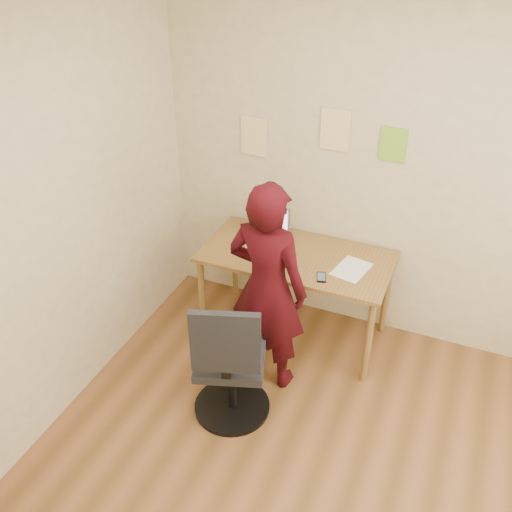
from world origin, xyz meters
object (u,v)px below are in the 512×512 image
at_px(desk, 296,265).
at_px(person, 267,288).
at_px(phone, 321,277).
at_px(laptop, 268,237).
at_px(office_chair, 230,369).

xyz_separation_m(desk, person, (-0.03, -0.52, 0.12)).
bearing_deg(desk, phone, -39.37).
height_order(laptop, person, person).
bearing_deg(person, desk, -87.12).
xyz_separation_m(phone, person, (-0.28, -0.31, 0.03)).
relative_size(laptop, person, 0.27).
height_order(phone, person, person).
distance_m(laptop, person, 0.64).
xyz_separation_m(phone, office_chair, (-0.35, -0.77, -0.32)).
bearing_deg(laptop, person, -87.94).
distance_m(phone, office_chair, 0.90).
distance_m(desk, person, 0.53).
xyz_separation_m(laptop, phone, (0.52, -0.28, -0.05)).
relative_size(phone, person, 0.09).
bearing_deg(office_chair, person, 62.74).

